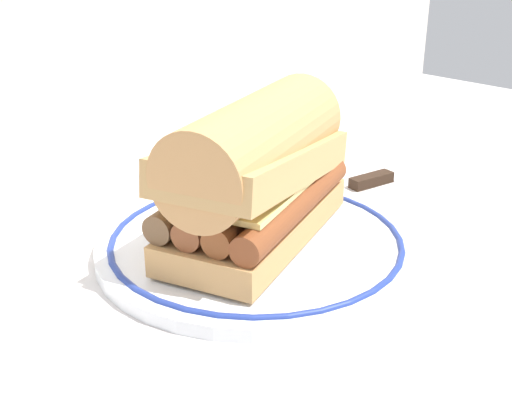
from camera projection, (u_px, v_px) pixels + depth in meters
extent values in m
plane|color=silver|center=(284.00, 256.00, 0.58)|extent=(1.50, 1.50, 0.00)
cylinder|color=white|center=(256.00, 245.00, 0.58)|extent=(0.28, 0.28, 0.01)
torus|color=navy|center=(256.00, 239.00, 0.58)|extent=(0.26, 0.26, 0.01)
cube|color=tan|center=(256.00, 223.00, 0.57)|extent=(0.23, 0.16, 0.03)
cylinder|color=brown|center=(298.00, 204.00, 0.55)|extent=(0.19, 0.09, 0.02)
cylinder|color=brown|center=(270.00, 199.00, 0.56)|extent=(0.19, 0.09, 0.02)
cylinder|color=brown|center=(243.00, 194.00, 0.57)|extent=(0.19, 0.09, 0.02)
cylinder|color=brown|center=(216.00, 189.00, 0.58)|extent=(0.19, 0.09, 0.02)
cube|color=#EAD67A|center=(256.00, 180.00, 0.56)|extent=(0.19, 0.14, 0.01)
cube|color=tan|center=(256.00, 161.00, 0.55)|extent=(0.23, 0.16, 0.05)
cylinder|color=tan|center=(256.00, 144.00, 0.55)|extent=(0.22, 0.15, 0.08)
cylinder|color=white|center=(236.00, 147.00, 0.77)|extent=(0.03, 0.03, 0.05)
sphere|color=silver|center=(235.00, 118.00, 0.76)|extent=(0.03, 0.03, 0.03)
cube|color=silver|center=(416.00, 171.00, 0.77)|extent=(0.09, 0.03, 0.01)
cube|color=black|center=(371.00, 180.00, 0.73)|extent=(0.06, 0.03, 0.01)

